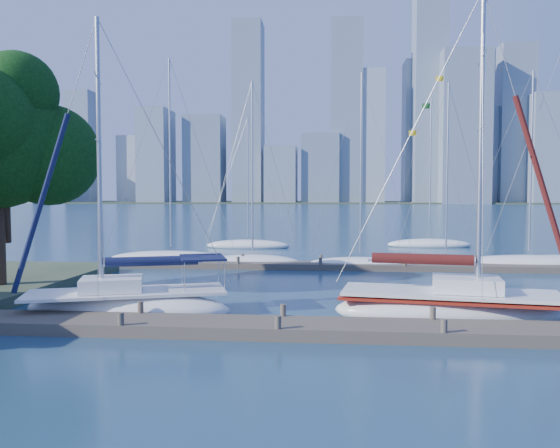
{
  "coord_description": "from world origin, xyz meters",
  "views": [
    {
      "loc": [
        1.6,
        -17.42,
        4.5
      ],
      "look_at": [
        -0.39,
        4.0,
        3.38
      ],
      "focal_mm": 35.0,
      "sensor_mm": 36.0,
      "label": 1
    }
  ],
  "objects": [
    {
      "name": "ground",
      "position": [
        0.0,
        0.0,
        0.0
      ],
      "size": [
        700.0,
        700.0,
        0.0
      ],
      "primitive_type": "plane",
      "color": "#17324B",
      "rests_on": "ground"
    },
    {
      "name": "near_dock",
      "position": [
        0.0,
        0.0,
        0.2
      ],
      "size": [
        26.0,
        2.0,
        0.4
      ],
      "primitive_type": "cube",
      "color": "brown",
      "rests_on": "ground"
    },
    {
      "name": "far_dock",
      "position": [
        2.0,
        16.0,
        0.18
      ],
      "size": [
        30.0,
        1.8,
        0.36
      ],
      "primitive_type": "cube",
      "color": "brown",
      "rests_on": "ground"
    },
    {
      "name": "far_shore",
      "position": [
        0.0,
        320.0,
        0.0
      ],
      "size": [
        800.0,
        100.0,
        1.5
      ],
      "primitive_type": "cube",
      "color": "#38472D",
      "rests_on": "ground"
    },
    {
      "name": "sailboat_navy",
      "position": [
        -6.01,
        2.27,
        0.91
      ],
      "size": [
        8.26,
        4.89,
        11.53
      ],
      "rotation": [
        0.0,
        0.0,
        0.32
      ],
      "color": "white",
      "rests_on": "ground"
    },
    {
      "name": "sailboat_maroon",
      "position": [
        5.99,
        2.93,
        0.95
      ],
      "size": [
        8.67,
        3.94,
        12.36
      ],
      "rotation": [
        0.0,
        0.0,
        -0.15
      ],
      "color": "white",
      "rests_on": "ground"
    },
    {
      "name": "bg_boat_0",
      "position": [
        -9.12,
        18.35,
        0.27
      ],
      "size": [
        8.77,
        4.15,
        13.98
      ],
      "rotation": [
        0.0,
        0.0,
        0.23
      ],
      "color": "white",
      "rests_on": "ground"
    },
    {
      "name": "bg_boat_1",
      "position": [
        -3.39,
        17.15,
        0.25
      ],
      "size": [
        6.55,
        3.95,
        12.09
      ],
      "rotation": [
        0.0,
        0.0,
        0.32
      ],
      "color": "white",
      "rests_on": "ground"
    },
    {
      "name": "bg_boat_2",
      "position": [
        3.45,
        16.65,
        0.24
      ],
      "size": [
        6.94,
        4.18,
        12.34
      ],
      "rotation": [
        0.0,
        0.0,
        -0.35
      ],
      "color": "white",
      "rests_on": "ground"
    },
    {
      "name": "bg_boat_3",
      "position": [
        8.89,
        17.83,
        0.24
      ],
      "size": [
        7.51,
        4.8,
        11.88
      ],
      "rotation": [
        0.0,
        0.0,
        0.41
      ],
      "color": "white",
      "rests_on": "ground"
    },
    {
      "name": "bg_boat_4",
      "position": [
        13.87,
        17.53,
        0.26
      ],
      "size": [
        9.14,
        2.67,
        12.49
      ],
      "rotation": [
        0.0,
        0.0,
        0.03
      ],
      "color": "white",
      "rests_on": "ground"
    },
    {
      "name": "bg_boat_5",
      "position": [
        15.83,
        17.78,
        0.28
      ],
      "size": [
        8.9,
        2.92,
        14.41
      ],
      "rotation": [
        0.0,
        0.0,
        -0.06
      ],
      "color": "white",
      "rests_on": "ground"
    },
    {
      "name": "bg_boat_6",
      "position": [
        -5.49,
        28.88,
        0.24
      ],
      "size": [
        7.49,
        4.33,
        11.46
      ],
      "rotation": [
        0.0,
        0.0,
        0.33
      ],
      "color": "white",
      "rests_on": "ground"
    },
    {
      "name": "bg_boat_7",
      "position": [
        10.22,
        31.18,
        0.26
      ],
      "size": [
        7.45,
        3.13,
        13.3
      ],
      "rotation": [
        0.0,
        0.0,
        0.14
      ],
      "color": "white",
      "rests_on": "ground"
    },
    {
      "name": "skyline",
      "position": [
        21.3,
        290.41,
        36.27
      ],
      "size": [
        501.98,
        51.31,
        115.34
      ],
      "color": "slate",
      "rests_on": "ground"
    }
  ]
}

